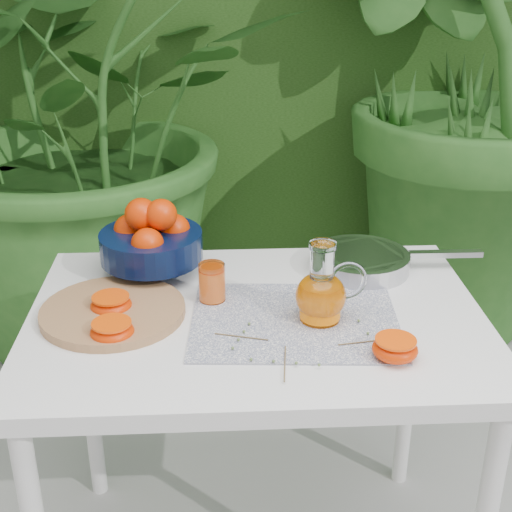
{
  "coord_description": "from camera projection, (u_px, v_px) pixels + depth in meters",
  "views": [
    {
      "loc": [
        -0.21,
        -1.41,
        1.51
      ],
      "look_at": [
        -0.13,
        -0.03,
        0.88
      ],
      "focal_mm": 50.0,
      "sensor_mm": 36.0,
      "label": 1
    }
  ],
  "objects": [
    {
      "name": "potted_plant_left",
      "position": [
        88.0,
        107.0,
        2.62
      ],
      "size": [
        2.18,
        2.18,
        1.85
      ],
      "primitive_type": "imported",
      "rotation": [
        0.0,
        0.0,
        0.2
      ],
      "color": "#2A6121",
      "rests_on": "ground"
    },
    {
      "name": "saute_pan",
      "position": [
        362.0,
        260.0,
        1.76
      ],
      "size": [
        0.43,
        0.24,
        0.05
      ],
      "color": "#AFB0B4",
      "rests_on": "white_table"
    },
    {
      "name": "hedge_backdrop",
      "position": [
        273.0,
        8.0,
        3.3
      ],
      "size": [
        8.0,
        1.65,
        2.5
      ],
      "color": "#1F4614",
      "rests_on": "ground"
    },
    {
      "name": "juice_tumbler",
      "position": [
        212.0,
        283.0,
        1.6
      ],
      "size": [
        0.07,
        0.07,
        0.09
      ],
      "color": "white",
      "rests_on": "white_table"
    },
    {
      "name": "thyme_sprigs",
      "position": [
        303.0,
        346.0,
        1.43
      ],
      "size": [
        0.39,
        0.22,
        0.01
      ],
      "color": "brown",
      "rests_on": "white_table"
    },
    {
      "name": "orange_halves",
      "position": [
        201.0,
        327.0,
        1.46
      ],
      "size": [
        0.67,
        0.3,
        0.04
      ],
      "color": "red",
      "rests_on": "white_table"
    },
    {
      "name": "white_table",
      "position": [
        256.0,
        346.0,
        1.6
      ],
      "size": [
        1.0,
        0.7,
        0.75
      ],
      "color": "white",
      "rests_on": "ground"
    },
    {
      "name": "cutting_board",
      "position": [
        113.0,
        311.0,
        1.55
      ],
      "size": [
        0.36,
        0.36,
        0.02
      ],
      "primitive_type": "cylinder",
      "rotation": [
        0.0,
        0.0,
        -0.16
      ],
      "color": "#A36C49",
      "rests_on": "white_table"
    },
    {
      "name": "fruit_bowl",
      "position": [
        151.0,
        239.0,
        1.71
      ],
      "size": [
        0.26,
        0.26,
        0.2
      ],
      "color": "black",
      "rests_on": "white_table"
    },
    {
      "name": "potted_plant_right",
      "position": [
        445.0,
        72.0,
        2.69
      ],
      "size": [
        2.88,
        2.88,
        2.06
      ],
      "primitive_type": "imported",
      "rotation": [
        0.0,
        0.0,
        2.51
      ],
      "color": "#2A6121",
      "rests_on": "ground"
    },
    {
      "name": "juice_pitcher",
      "position": [
        322.0,
        294.0,
        1.51
      ],
      "size": [
        0.16,
        0.12,
        0.18
      ],
      "color": "white",
      "rests_on": "white_table"
    },
    {
      "name": "placemat",
      "position": [
        295.0,
        320.0,
        1.53
      ],
      "size": [
        0.46,
        0.37,
        0.0
      ],
      "primitive_type": "cube",
      "rotation": [
        0.0,
        0.0,
        -0.06
      ],
      "color": "#0B1643",
      "rests_on": "white_table"
    }
  ]
}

